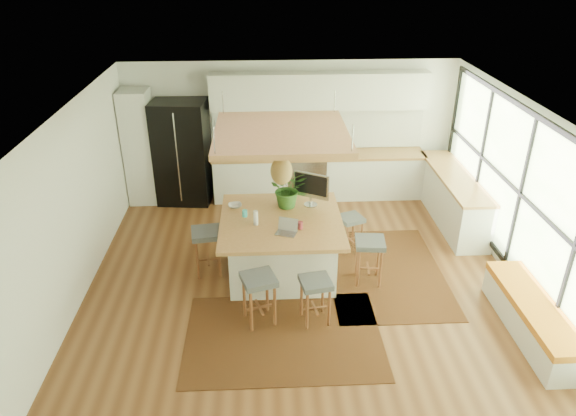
{
  "coord_description": "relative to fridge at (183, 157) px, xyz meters",
  "views": [
    {
      "loc": [
        -0.55,
        -6.56,
        4.7
      ],
      "look_at": [
        -0.2,
        0.5,
        1.1
      ],
      "focal_mm": 32.76,
      "sensor_mm": 36.0,
      "label": 1
    }
  ],
  "objects": [
    {
      "name": "floor",
      "position": [
        2.13,
        -3.17,
        -0.93
      ],
      "size": [
        7.0,
        7.0,
        0.0
      ],
      "primitive_type": "plane",
      "color": "brown",
      "rests_on": "ground"
    },
    {
      "name": "ceiling",
      "position": [
        2.13,
        -3.17,
        1.78
      ],
      "size": [
        7.0,
        7.0,
        0.0
      ],
      "primitive_type": "plane",
      "rotation": [
        3.14,
        0.0,
        0.0
      ],
      "color": "white",
      "rests_on": "ground"
    },
    {
      "name": "wall_back",
      "position": [
        2.13,
        0.33,
        0.42
      ],
      "size": [
        6.5,
        0.0,
        6.5
      ],
      "primitive_type": "plane",
      "rotation": [
        1.57,
        0.0,
        0.0
      ],
      "color": "white",
      "rests_on": "ground"
    },
    {
      "name": "wall_front",
      "position": [
        2.13,
        -6.67,
        0.42
      ],
      "size": [
        6.5,
        0.0,
        6.5
      ],
      "primitive_type": "plane",
      "rotation": [
        -1.57,
        0.0,
        0.0
      ],
      "color": "white",
      "rests_on": "ground"
    },
    {
      "name": "wall_left",
      "position": [
        -1.12,
        -3.17,
        0.42
      ],
      "size": [
        0.0,
        7.0,
        7.0
      ],
      "primitive_type": "plane",
      "rotation": [
        1.57,
        0.0,
        1.57
      ],
      "color": "white",
      "rests_on": "ground"
    },
    {
      "name": "wall_right",
      "position": [
        5.38,
        -3.17,
        0.42
      ],
      "size": [
        0.0,
        7.0,
        7.0
      ],
      "primitive_type": "plane",
      "rotation": [
        1.57,
        0.0,
        -1.57
      ],
      "color": "white",
      "rests_on": "ground"
    },
    {
      "name": "window_wall",
      "position": [
        5.35,
        -3.17,
        0.47
      ],
      "size": [
        0.1,
        6.2,
        2.6
      ],
      "primitive_type": null,
      "color": "black",
      "rests_on": "wall_right"
    },
    {
      "name": "pantry",
      "position": [
        -0.82,
        0.01,
        0.2
      ],
      "size": [
        0.55,
        0.6,
        2.25
      ],
      "primitive_type": "cube",
      "color": "white",
      "rests_on": "floor"
    },
    {
      "name": "back_counter_base",
      "position": [
        2.68,
        0.01,
        -0.49
      ],
      "size": [
        4.2,
        0.6,
        0.88
      ],
      "primitive_type": "cube",
      "color": "white",
      "rests_on": "floor"
    },
    {
      "name": "back_counter_top",
      "position": [
        2.68,
        0.01,
        -0.03
      ],
      "size": [
        4.24,
        0.64,
        0.05
      ],
      "primitive_type": "cube",
      "color": "#AC723D",
      "rests_on": "back_counter_base"
    },
    {
      "name": "backsplash",
      "position": [
        2.68,
        0.31,
        0.43
      ],
      "size": [
        4.2,
        0.02,
        0.8
      ],
      "primitive_type": "cube",
      "color": "white",
      "rests_on": "wall_back"
    },
    {
      "name": "upper_cabinets",
      "position": [
        2.68,
        0.15,
        1.22
      ],
      "size": [
        4.2,
        0.34,
        0.7
      ],
      "primitive_type": "cube",
      "color": "white",
      "rests_on": "wall_back"
    },
    {
      "name": "range",
      "position": [
        2.43,
        0.01,
        -0.43
      ],
      "size": [
        0.76,
        0.62,
        1.0
      ],
      "primitive_type": null,
      "color": "#A5A5AA",
      "rests_on": "floor"
    },
    {
      "name": "right_counter_base",
      "position": [
        5.06,
        -1.17,
        -0.49
      ],
      "size": [
        0.6,
        2.5,
        0.88
      ],
      "primitive_type": "cube",
      "color": "white",
      "rests_on": "floor"
    },
    {
      "name": "right_counter_top",
      "position": [
        5.06,
        -1.17,
        -0.03
      ],
      "size": [
        0.64,
        2.54,
        0.05
      ],
      "primitive_type": "cube",
      "color": "#AC723D",
      "rests_on": "right_counter_base"
    },
    {
      "name": "window_bench",
      "position": [
        5.08,
        -4.37,
        -0.68
      ],
      "size": [
        0.52,
        2.0,
        0.5
      ],
      "primitive_type": null,
      "color": "white",
      "rests_on": "floor"
    },
    {
      "name": "ceiling_panel",
      "position": [
        1.83,
        -2.77,
        1.12
      ],
      "size": [
        1.86,
        1.86,
        0.8
      ],
      "primitive_type": null,
      "color": "#AC723D",
      "rests_on": "ceiling"
    },
    {
      "name": "rug_near",
      "position": [
        1.79,
        -4.28,
        -0.92
      ],
      "size": [
        2.6,
        1.8,
        0.01
      ],
      "primitive_type": "cube",
      "color": "black",
      "rests_on": "floor"
    },
    {
      "name": "rug_right",
      "position": [
        3.46,
        -2.83,
        -0.92
      ],
      "size": [
        1.8,
        2.6,
        0.01
      ],
      "primitive_type": "cube",
      "color": "black",
      "rests_on": "floor"
    },
    {
      "name": "fridge",
      "position": [
        0.0,
        0.0,
        0.0
      ],
      "size": [
        1.09,
        0.89,
        2.04
      ],
      "primitive_type": null,
      "rotation": [
        0.0,
        0.0,
        -0.1
      ],
      "color": "black",
      "rests_on": "floor"
    },
    {
      "name": "island",
      "position": [
        1.82,
        -2.71,
        -0.46
      ],
      "size": [
        1.85,
        1.85,
        0.93
      ],
      "primitive_type": null,
      "color": "#AC723D",
      "rests_on": "floor"
    },
    {
      "name": "stool_near_left",
      "position": [
        1.48,
        -3.94,
        -0.57
      ],
      "size": [
        0.54,
        0.54,
        0.73
      ],
      "primitive_type": null,
      "rotation": [
        0.0,
        0.0,
        0.3
      ],
      "color": "#45494D",
      "rests_on": "floor"
    },
    {
      "name": "stool_near_right",
      "position": [
        2.24,
        -3.97,
        -0.57
      ],
      "size": [
        0.47,
        0.47,
        0.68
      ],
      "primitive_type": null,
      "rotation": [
        0.0,
        0.0,
        0.18
      ],
      "color": "#45494D",
      "rests_on": "floor"
    },
    {
      "name": "stool_right_front",
      "position": [
        3.14,
        -3.06,
        -0.57
      ],
      "size": [
        0.48,
        0.48,
        0.73
      ],
      "primitive_type": null,
      "rotation": [
        0.0,
        0.0,
        1.46
      ],
      "color": "#45494D",
      "rests_on": "floor"
    },
    {
      "name": "stool_right_back",
      "position": [
        3.01,
        -2.11,
        -0.57
      ],
      "size": [
        0.48,
        0.48,
        0.63
      ],
      "primitive_type": null,
      "rotation": [
        0.0,
        0.0,
        1.94
      ],
      "color": "#45494D",
      "rests_on": "floor"
    },
    {
      "name": "stool_left_side",
      "position": [
        0.67,
        -2.68,
        -0.57
      ],
      "size": [
        0.5,
        0.5,
        0.75
      ],
      "primitive_type": null,
      "rotation": [
        0.0,
        0.0,
        -1.43
      ],
      "color": "#45494D",
      "rests_on": "floor"
    },
    {
      "name": "laptop",
      "position": [
        1.88,
        -3.15,
        0.12
      ],
      "size": [
        0.38,
        0.39,
        0.22
      ],
      "primitive_type": null,
      "rotation": [
        0.0,
        0.0,
        -0.35
      ],
      "color": "#A5A5AA",
      "rests_on": "island"
    },
    {
      "name": "monitor",
      "position": [
        2.31,
        -2.25,
        0.26
      ],
      "size": [
        0.64,
        0.48,
        0.56
      ],
      "primitive_type": null,
      "rotation": [
        0.0,
        0.0,
        -0.51
      ],
      "color": "#A5A5AA",
      "rests_on": "island"
    },
    {
      "name": "microwave",
      "position": [
        1.03,
        -0.05,
        0.19
      ],
      "size": [
        0.63,
        0.46,
        0.38
      ],
      "primitive_type": "imported",
      "rotation": [
        0.0,
        0.0,
        -0.31
      ],
      "color": "#A5A5AA",
      "rests_on": "back_counter_top"
    },
    {
      "name": "island_plant",
      "position": [
        1.95,
        -2.27,
        0.25
      ],
      "size": [
        0.63,
        0.68,
        0.49
      ],
      "primitive_type": "imported",
      "rotation": [
        0.0,
        0.0,
        0.11
      ],
      "color": "#1E4C19",
      "rests_on": "island"
    },
    {
      "name": "island_bowl",
      "position": [
        1.11,
        -2.27,
        0.03
      ],
      "size": [
        0.24,
        0.24,
        0.05
      ],
      "primitive_type": "imported",
      "rotation": [
        0.0,
        0.0,
        0.14
      ],
      "color": "silver",
      "rests_on": "island"
    },
    {
      "name": "island_bottle_0",
      "position": [
        1.27,
        -2.61,
        0.1
      ],
      "size": [
        0.07,
        0.07,
        0.19
      ],
      "primitive_type": "cylinder",
      "color": "#39D8E5",
      "rests_on": "island"
    },
    {
      "name": "island_bottle_1",
      "position": [
        1.42,
        -2.86,
        0.1
      ],
      "size": [
        0.07,
        0.07,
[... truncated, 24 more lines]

